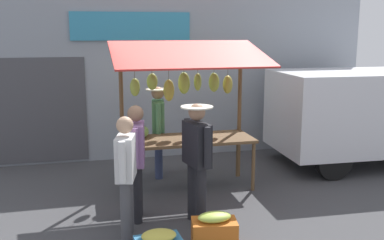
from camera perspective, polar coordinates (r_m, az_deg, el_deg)
The scene contains 9 objects.
ground_plane at distance 7.92m, azimuth -0.53°, elevation -8.49°, with size 40.00×40.00×0.00m, color #424244.
street_backdrop at distance 9.64m, azimuth -3.91°, elevation 5.41°, with size 9.00×0.30×3.40m.
market_stall at distance 7.60m, azimuth -0.68°, elevation 2.82°, with size 2.50×1.46×2.50m.
vendor_with_sunhat at distance 8.29m, azimuth -4.28°, elevation -0.49°, with size 0.43×0.70×1.67m.
shopper_in_grey_tee at distance 5.92m, azimuth -8.28°, elevation -6.06°, with size 0.33×0.67×1.61m.
shopper_with_shopping_bag at distance 6.25m, azimuth 0.61°, elevation -4.18°, with size 0.44×0.71×1.70m.
shopper_with_ponytail at distance 6.42m, azimuth -6.99°, elevation -4.31°, with size 0.30×0.70×1.66m.
parked_van at distance 9.85m, azimuth 22.14°, elevation 1.33°, with size 4.47×2.01×1.88m.
produce_crate_side at distance 5.89m, azimuth 2.82°, elevation -13.62°, with size 0.61×0.44×0.43m.
Camera 1 is at (1.72, 7.26, 2.67)m, focal length 42.45 mm.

